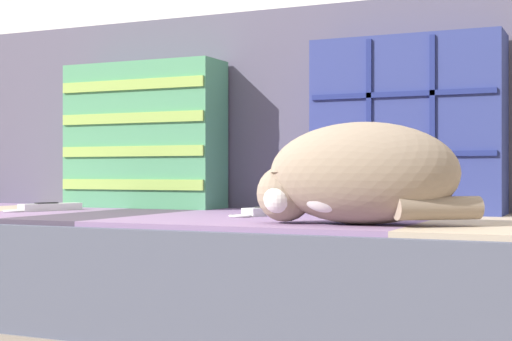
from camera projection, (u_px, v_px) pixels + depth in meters
name	position (u px, v px, depth m)	size (l,w,h in m)	color
couch	(173.00, 293.00, 1.87)	(1.77, 0.82, 0.38)	gray
sofa_backrest	(235.00, 112.00, 2.18)	(1.74, 0.14, 0.53)	#514C60
throw_pillow_quilted	(407.00, 126.00, 1.83)	(0.44, 0.14, 0.41)	navy
throw_pillow_striped	(144.00, 136.00, 2.13)	(0.45, 0.14, 0.39)	#4C9366
sleeping_cat	(355.00, 176.00, 1.44)	(0.41, 0.25, 0.19)	gray
game_remote_near	(266.00, 212.00, 1.74)	(0.10, 0.19, 0.02)	white
game_remote_far	(48.00, 207.00, 1.95)	(0.12, 0.21, 0.02)	white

